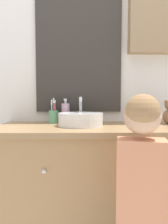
{
  "coord_description": "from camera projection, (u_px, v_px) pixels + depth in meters",
  "views": [
    {
      "loc": [
        -0.1,
        -1.17,
        0.98
      ],
      "look_at": [
        -0.07,
        0.26,
        0.88
      ],
      "focal_mm": 35.0,
      "sensor_mm": 36.0,
      "label": 1
    }
  ],
  "objects": [
    {
      "name": "wall_back",
      "position": [
        97.0,
        59.0,
        1.77
      ],
      "size": [
        3.2,
        0.18,
        2.5
      ],
      "color": "silver",
      "rests_on": "ground_plane"
    },
    {
      "name": "sink_basin",
      "position": [
        81.0,
        119.0,
        1.51
      ],
      "size": [
        0.31,
        0.36,
        0.2
      ],
      "color": "white",
      "rests_on": "vanity_counter"
    },
    {
      "name": "child_figure",
      "position": [
        141.0,
        184.0,
        1.0
      ],
      "size": [
        0.29,
        0.46,
        1.0
      ],
      "color": "slate",
      "rests_on": "ground_plane"
    },
    {
      "name": "vanity_counter",
      "position": [
        94.0,
        181.0,
        1.53
      ],
      "size": [
        1.35,
        0.57,
        0.78
      ],
      "color": "#A37A4C",
      "rests_on": "ground_plane"
    },
    {
      "name": "soap_dispenser",
      "position": [
        66.0,
        113.0,
        1.69
      ],
      "size": [
        0.06,
        0.06,
        0.19
      ],
      "color": "#CCA3BC",
      "rests_on": "vanity_counter"
    },
    {
      "name": "toothbrush_holder",
      "position": [
        53.0,
        116.0,
        1.67
      ],
      "size": [
        0.07,
        0.07,
        0.19
      ],
      "color": "#66B27F",
      "rests_on": "vanity_counter"
    }
  ]
}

